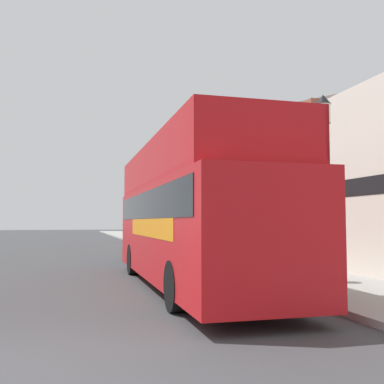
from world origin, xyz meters
name	(u,v)px	position (x,y,z in m)	size (l,w,h in m)	color
ground_plane	(55,253)	(0.00, 21.00, 0.00)	(144.00, 144.00, 0.00)	#3D3D3F
sidewalk	(196,253)	(7.43, 18.00, 0.07)	(3.54, 108.00, 0.14)	#999993
brick_terrace_rear	(262,179)	(12.21, 19.80, 4.37)	(6.00, 22.08, 8.75)	#935642
tour_bus	(189,222)	(3.90, 6.16, 1.73)	(2.51, 10.65, 3.79)	red
parked_car_ahead_of_bus	(158,246)	(4.52, 13.66, 0.69)	(1.95, 4.25, 1.46)	navy
lamp_post_nearest	(324,155)	(6.30, 3.29, 3.26)	(0.35, 0.35, 4.50)	black
lamp_post_second	(208,176)	(6.24, 11.86, 3.62)	(0.35, 0.35, 5.09)	black
lamp_post_third	(164,198)	(6.16, 20.43, 3.14)	(0.35, 0.35, 4.31)	black
litter_bin	(325,261)	(7.43, 5.14, 0.68)	(0.48, 0.48, 1.03)	black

